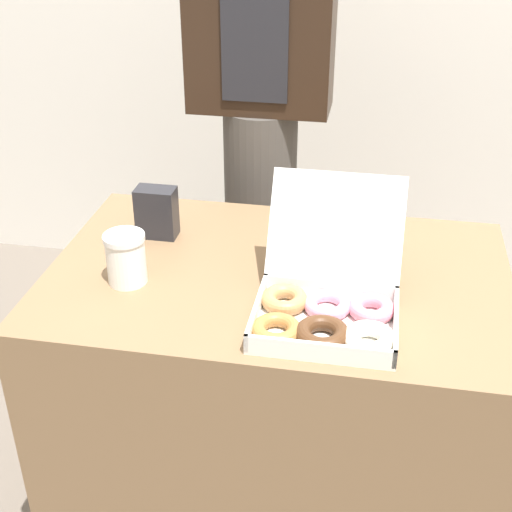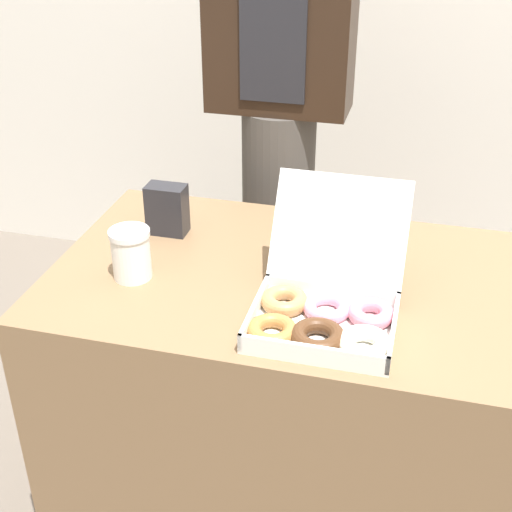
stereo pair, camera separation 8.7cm
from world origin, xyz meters
The scene contains 5 objects.
table centered at (0.00, 0.00, 0.39)m, with size 1.01×0.66×0.77m.
donut_box centered at (0.12, -0.17, 0.81)m, with size 0.31×0.36×0.23m.
coffee_cup centered at (-0.31, -0.09, 0.83)m, with size 0.09×0.09×0.11m.
napkin_holder centered at (-0.31, 0.12, 0.83)m, with size 0.09×0.06×0.12m.
person_customer centered at (-0.14, 0.58, 0.98)m, with size 0.39×0.22×1.77m.
Camera 2 is at (0.28, -1.31, 1.58)m, focal length 50.00 mm.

